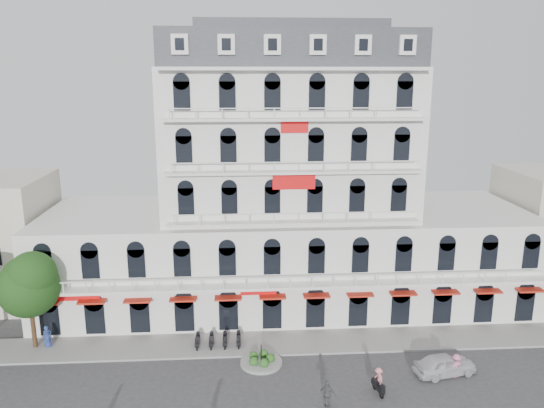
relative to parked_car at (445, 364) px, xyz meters
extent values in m
cube|color=gray|center=(-10.36, 5.27, -0.70)|extent=(53.00, 4.00, 0.16)
cube|color=silver|center=(-10.36, 14.27, 3.72)|extent=(45.00, 14.00, 9.00)
cube|color=silver|center=(-10.36, 14.27, 14.72)|extent=(22.00, 12.00, 13.00)
cube|color=#2D3035|center=(-10.36, 14.27, 22.72)|extent=(21.56, 11.76, 3.00)
cube|color=#2D3035|center=(-10.36, 14.27, 24.62)|extent=(15.84, 8.64, 0.80)
cube|color=red|center=(-10.36, 6.77, 2.72)|extent=(40.50, 1.00, 0.15)
cube|color=red|center=(-10.36, 8.15, 12.22)|extent=(3.50, 0.10, 1.40)
cylinder|color=gray|center=(-13.36, 2.27, -0.66)|extent=(3.20, 3.20, 0.24)
cylinder|color=black|center=(-13.36, 2.27, 0.12)|extent=(0.08, 0.08, 1.40)
sphere|color=#21541C|center=(-12.66, 2.27, -0.33)|extent=(0.70, 0.70, 0.70)
sphere|color=#21541C|center=(-13.14, 2.94, -0.33)|extent=(0.70, 0.70, 0.70)
sphere|color=#21541C|center=(-13.92, 2.69, -0.33)|extent=(0.70, 0.70, 0.70)
sphere|color=#21541C|center=(-13.94, 1.87, -0.33)|extent=(0.70, 0.70, 0.70)
sphere|color=#21541C|center=(-13.16, 1.60, -0.33)|extent=(0.70, 0.70, 0.70)
cylinder|color=#382314|center=(-31.36, 5.77, 1.09)|extent=(0.36, 0.36, 3.74)
sphere|color=#193E13|center=(-31.36, 5.77, 4.49)|extent=(4.76, 4.76, 4.76)
sphere|color=#193E13|center=(-30.86, 5.47, 5.59)|extent=(3.74, 3.74, 3.74)
sphere|color=#193E13|center=(-31.76, 6.07, 5.17)|extent=(3.40, 3.40, 3.40)
imported|color=silver|center=(0.00, 0.00, 0.00)|extent=(4.89, 2.76, 1.57)
cube|color=black|center=(-5.49, -2.10, -0.23)|extent=(0.62, 1.54, 0.35)
torus|color=black|center=(-5.39, -2.64, -0.50)|extent=(0.23, 0.61, 0.60)
torus|color=black|center=(-5.59, -1.56, -0.50)|extent=(0.23, 0.61, 0.60)
imported|color=pink|center=(-5.49, -2.10, 0.41)|extent=(0.72, 1.04, 1.48)
imported|color=navy|center=(-30.36, 5.77, 0.03)|extent=(0.84, 0.59, 1.63)
imported|color=#515258|center=(-9.23, -3.36, 0.17)|extent=(1.21, 0.93, 1.91)
imported|color=#D5718D|center=(0.66, -0.44, 0.11)|extent=(1.32, 1.04, 1.80)
imported|color=navy|center=(-30.36, 5.77, 0.18)|extent=(0.84, 0.80, 1.94)
camera|label=1|loc=(-14.88, -33.96, 20.65)|focal=35.00mm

